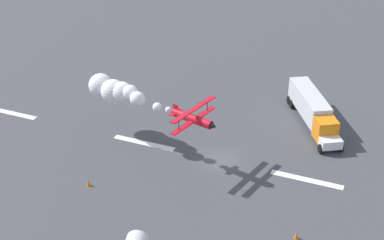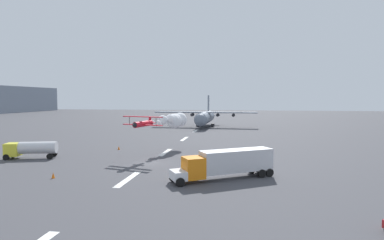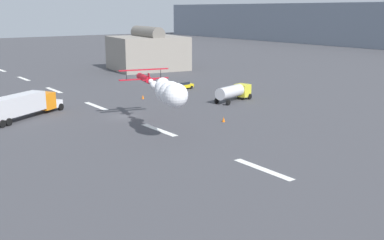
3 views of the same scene
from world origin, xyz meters
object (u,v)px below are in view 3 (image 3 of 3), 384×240
object	(u,v)px
semi_truck_orange	(24,104)
fuel_tanker_truck	(234,92)
stunt_biplane_red	(167,91)
traffic_cone_far	(224,119)
airport_staff_sedan	(183,85)
traffic_cone_near	(143,97)

from	to	relation	value
semi_truck_orange	fuel_tanker_truck	distance (m)	35.12
stunt_biplane_red	traffic_cone_far	size ratio (longest dim) A/B	24.44
airport_staff_sedan	traffic_cone_far	xyz separation A→B (m)	(27.02, -11.68, -0.44)
stunt_biplane_red	traffic_cone_near	bearing A→B (deg)	156.69
fuel_tanker_truck	traffic_cone_far	distance (m)	15.98
semi_truck_orange	traffic_cone_near	bearing A→B (deg)	98.39
fuel_tanker_truck	airport_staff_sedan	xyz separation A→B (m)	(-16.00, 0.19, -0.92)
semi_truck_orange	traffic_cone_far	xyz separation A→B (m)	(19.33, 22.63, -1.74)
stunt_biplane_red	traffic_cone_near	world-z (taller)	stunt_biplane_red
airport_staff_sedan	traffic_cone_far	size ratio (longest dim) A/B	6.26
fuel_tanker_truck	traffic_cone_far	xyz separation A→B (m)	(11.02, -11.49, -1.36)
fuel_tanker_truck	traffic_cone_far	size ratio (longest dim) A/B	11.53
semi_truck_orange	traffic_cone_near	world-z (taller)	semi_truck_orange
airport_staff_sedan	traffic_cone_near	world-z (taller)	airport_staff_sedan
traffic_cone_far	airport_staff_sedan	bearing A→B (deg)	156.62
stunt_biplane_red	fuel_tanker_truck	size ratio (longest dim) A/B	2.12
stunt_biplane_red	semi_truck_orange	world-z (taller)	stunt_biplane_red
traffic_cone_near	traffic_cone_far	world-z (taller)	same
fuel_tanker_truck	traffic_cone_near	distance (m)	16.60
traffic_cone_near	traffic_cone_far	bearing A→B (deg)	0.74
semi_truck_orange	traffic_cone_far	world-z (taller)	semi_truck_orange
stunt_biplane_red	airport_staff_sedan	size ratio (longest dim) A/B	3.91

